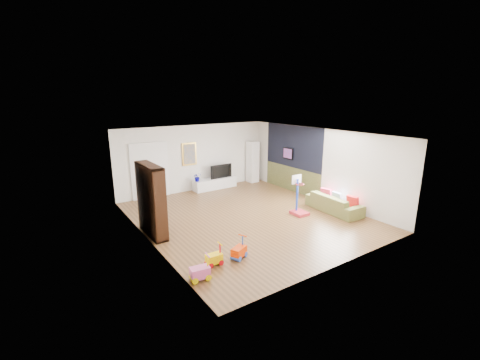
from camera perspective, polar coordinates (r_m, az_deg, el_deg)
floor at (r=10.57m, az=1.22°, el=-6.50°), size 6.50×7.50×0.00m
ceiling at (r=9.91m, az=1.30°, el=8.20°), size 6.50×7.50×0.00m
wall_back at (r=13.33m, az=-8.07°, el=3.88°), size 6.50×0.00×2.70m
wall_front at (r=7.54m, az=17.95°, el=-5.20°), size 6.50×0.00×2.70m
wall_left at (r=8.76m, az=-16.42°, el=-2.30°), size 0.00×7.50×2.70m
wall_right at (r=12.27m, az=13.79°, el=2.66°), size 0.00×7.50×2.70m
navy_accent at (r=13.14m, az=9.37°, el=5.88°), size 0.01×3.20×1.70m
olive_wainscot at (r=13.41m, az=9.14°, el=0.17°), size 0.01×3.20×1.00m
doorway at (r=12.66m, az=-15.69°, el=1.51°), size 1.45×0.06×2.10m
painting_back at (r=13.15m, az=-9.01°, el=4.58°), size 0.62×0.06×0.92m
artwork_right at (r=13.29m, az=8.53°, el=4.70°), size 0.04×0.56×0.46m
media_console at (r=13.66m, az=-4.49°, el=-0.61°), size 1.91×0.51×0.44m
tall_cabinet at (r=14.57m, az=2.26°, el=3.25°), size 0.45×0.45×1.86m
bookshelf at (r=9.25m, az=-15.49°, el=-3.51°), size 0.39×1.40×2.04m
sofa at (r=11.39m, az=16.37°, el=-3.96°), size 0.90×2.05×0.59m
basketball_hoop at (r=10.71m, az=10.67°, el=-2.72°), size 0.46×0.56×1.32m
ride_on_yellow at (r=7.66m, az=-4.66°, el=-13.14°), size 0.39×0.25×0.51m
ride_on_orange at (r=7.91m, az=-0.20°, el=-12.00°), size 0.47×0.40×0.54m
ride_on_pink at (r=7.12m, az=-7.15°, el=-15.30°), size 0.45×0.31×0.55m
child at (r=12.36m, az=-14.37°, el=-1.66°), size 0.35×0.25×0.88m
tv at (r=13.68m, az=-3.58°, el=1.64°), size 1.01×0.16×0.58m
vase_plant at (r=13.18m, az=-7.60°, el=0.55°), size 0.34×0.30×0.37m
pillow_left at (r=11.17m, az=19.39°, el=-3.66°), size 0.12×0.41×0.40m
pillow_center at (r=11.50m, az=16.91°, el=-2.92°), size 0.12×0.36×0.36m
pillow_right at (r=11.86m, az=15.04°, el=-2.27°), size 0.19×0.38×0.37m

